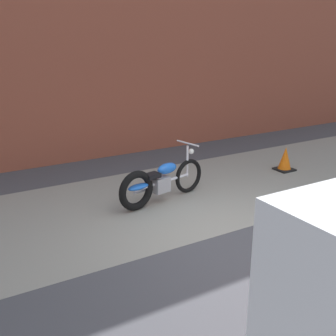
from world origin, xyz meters
TOP-DOWN VIEW (x-y plane):
  - ground_plane at (0.00, 0.00)m, footprint 80.00×80.00m
  - sidewalk_slab at (0.00, 1.75)m, footprint 36.00×3.50m
  - brick_building_wall at (0.00, 5.20)m, footprint 36.00×0.50m
  - motorcycle_blue at (-0.32, 1.65)m, footprint 1.98×0.68m
  - traffic_cone at (3.15, 1.86)m, footprint 0.40×0.40m

SIDE VIEW (x-z plane):
  - ground_plane at x=0.00m, z-range 0.00..0.00m
  - sidewalk_slab at x=0.00m, z-range 0.00..0.01m
  - traffic_cone at x=3.15m, z-range -0.03..0.52m
  - motorcycle_blue at x=-0.32m, z-range -0.12..0.91m
  - brick_building_wall at x=0.00m, z-range 0.00..5.30m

